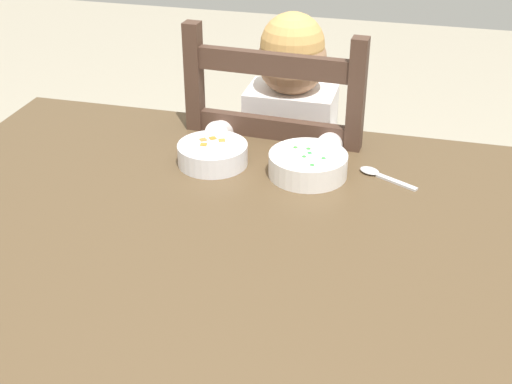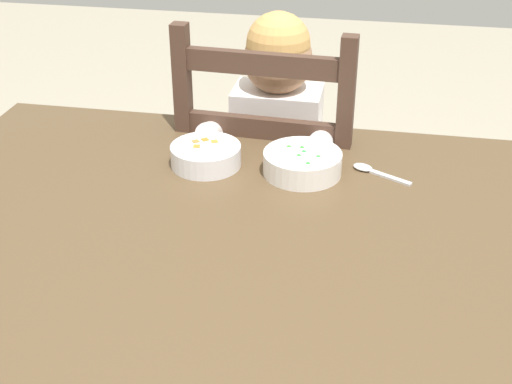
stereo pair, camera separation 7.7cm
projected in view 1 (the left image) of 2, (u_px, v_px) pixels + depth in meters
dining_table at (266, 277)px, 1.30m from camera, size 1.50×1.03×0.71m
dining_chair at (286, 201)px, 1.87m from camera, size 0.44×0.44×0.97m
child_figure at (288, 144)px, 1.78m from camera, size 0.32×0.31×0.97m
bowl_of_peas at (308, 164)px, 1.46m from camera, size 0.17×0.17×0.05m
bowl_of_carrots at (213, 153)px, 1.51m from camera, size 0.15×0.15×0.05m
spoon at (378, 174)px, 1.47m from camera, size 0.13×0.08×0.01m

